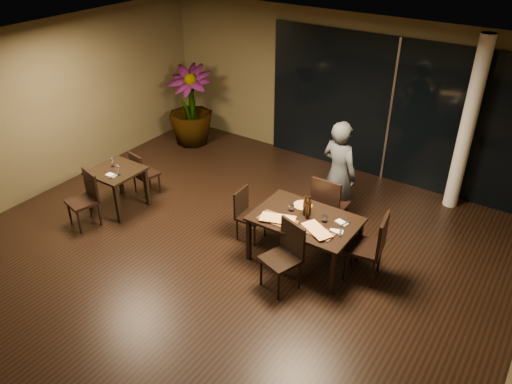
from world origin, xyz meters
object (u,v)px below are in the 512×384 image
Objects in this scene: chair_main_far at (328,203)px; chair_main_near at (286,252)px; side_table at (117,176)px; main_table at (305,222)px; bottle_b at (308,209)px; bottle_c at (309,206)px; chair_main_right at (372,244)px; potted_plant at (190,106)px; bottle_a at (305,206)px; chair_side_far at (142,172)px; chair_main_left at (247,212)px; diner at (339,174)px; chair_side_near at (86,196)px.

chair_main_far is 1.06× the size of chair_main_near.
main_table is at bearing 8.37° from side_table.
bottle_b is (3.42, 0.52, 0.28)m from side_table.
bottle_c is at bearing 107.44° from bottle_b.
bottle_c is (-0.98, -0.05, 0.32)m from chair_main_right.
potted_plant is at bearing 151.99° from bottle_c.
bottle_b is at bearing 91.85° from chair_main_far.
bottle_a is (3.35, 0.58, 0.28)m from side_table.
bottle_c is (-0.06, 0.74, 0.35)m from chair_main_near.
chair_side_far is 0.49× the size of potted_plant.
diner is (0.97, 1.20, 0.43)m from chair_main_left.
chair_side_far is (-4.35, -0.10, -0.12)m from chair_main_right.
bottle_c reaches higher than chair_side_far.
bottle_b is (1.07, -0.01, 0.43)m from chair_main_left.
bottle_b is at bearing -170.21° from chair_side_far.
main_table is 1.78× the size of chair_side_far.
diner is at bearing 112.37° from chair_main_near.
chair_main_right is (2.02, 0.14, 0.11)m from chair_main_left.
chair_main_far reaches higher than chair_side_near.
potted_plant is (-0.66, 3.42, 0.34)m from chair_side_near.
chair_main_left is at bearing 179.70° from bottle_b.
main_table is at bearing -29.16° from potted_plant.
bottle_b is at bearing 37.45° from main_table.
bottle_a is at bearing 104.89° from diner.
potted_plant is at bearing 104.39° from side_table.
potted_plant is 5.70× the size of bottle_b.
chair_main_near reaches higher than chair_main_left.
chair_main_left is at bearing 35.23° from chair_main_far.
chair_main_far is at bearing -56.94° from chair_main_left.
side_table is (-3.40, -0.50, -0.05)m from main_table.
bottle_a is at bearing 116.69° from chair_main_near.
chair_main_near is at bearing -35.04° from potted_plant.
diner is 1.12m from bottle_c.
side_table is 0.76× the size of chair_main_far.
chair_main_near is 3.54m from chair_side_near.
chair_side_near is (-3.44, -1.91, -0.07)m from chair_main_far.
main_table is 1.51× the size of chair_main_near.
chair_main_left is at bearing 178.76° from main_table.
main_table is 0.83× the size of diner.
potted_plant reaches higher than bottle_c.
chair_main_right is 4.61m from chair_side_near.
chair_main_near is at bearing -123.89° from chair_main_left.
chair_main_far is at bearing -157.35° from chair_side_far.
bottle_b is at bearing -90.22° from chair_main_right.
chair_main_right is 1.53m from diner.
potted_plant is (-4.12, 2.30, 0.18)m from main_table.
chair_side_far is at bearing -173.11° from chair_main_near.
bottle_c is (3.37, 0.05, 0.43)m from chair_side_far.
bottle_c is at bearing -168.63° from chair_side_far.
chair_side_far is at bearing -97.53° from chair_main_right.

